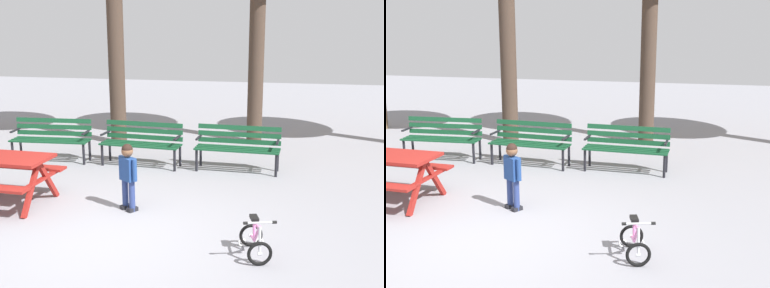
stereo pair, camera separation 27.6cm
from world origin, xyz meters
The scene contains 6 objects.
ground centered at (0.00, 0.00, 0.00)m, with size 36.00×36.00×0.00m, color gray.
park_bench_far_left centered at (-2.39, 3.38, 0.51)m, with size 1.63×0.56×0.85m.
park_bench_left centered at (-0.48, 3.41, 0.51)m, with size 1.63×0.56×0.85m.
park_bench_right centered at (1.42, 3.42, 0.51)m, with size 1.62×0.52×0.85m.
child_standing centered at (0.05, 1.00, 0.60)m, with size 0.34×0.27×1.03m.
kids_bicycle centered at (2.04, -0.14, 0.20)m, with size 0.49×0.62×0.54m.
Camera 1 is at (2.42, -5.75, 2.76)m, focal length 46.62 mm.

